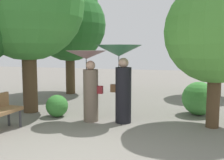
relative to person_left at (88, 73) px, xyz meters
The scene contains 8 objects.
ground_plane 2.55m from the person_left, 77.54° to the right, with size 40.00×40.00×0.00m, color slate.
person_left is the anchor object (origin of this frame).
person_right 0.85m from the person_left, ahead, with size 1.15×1.15×1.97m.
tree_near_right 6.15m from the person_left, 54.38° to the left, with size 2.40×2.40×3.96m.
tree_mid_left 4.84m from the person_left, 121.90° to the left, with size 2.99×2.99×4.82m.
tree_mid_right 3.30m from the person_left, ahead, with size 2.40×2.40×3.84m.
bush_path_left 1.38m from the person_left, behind, with size 0.61×0.61×0.61m, color #387F33.
bush_path_right 3.24m from the person_left, 28.84° to the left, with size 0.95×0.95×0.95m, color #428C3D.
Camera 1 is at (2.08, -4.13, 1.86)m, focal length 42.54 mm.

